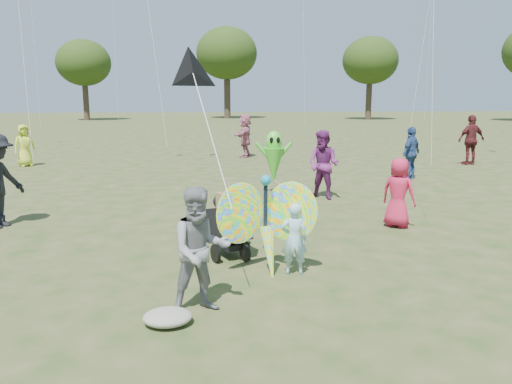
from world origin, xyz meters
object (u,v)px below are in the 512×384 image
jogging_stroller (229,219)px  alien_kite (274,159)px  butterfly_kite (267,225)px  adult_man (200,250)px  crowd_g (24,146)px  crowd_e (323,165)px  crowd_h (471,140)px  crowd_c (411,153)px  crowd_a (398,193)px  child_girl (294,239)px  crowd_j (245,136)px

jogging_stroller → alien_kite: bearing=49.7°
butterfly_kite → alien_kite: 6.23m
alien_kite → adult_man: bearing=-104.8°
crowd_g → alien_kite: 10.88m
crowd_e → crowd_g: (-9.89, 7.29, -0.10)m
alien_kite → crowd_h: bearing=31.2°
adult_man → crowd_c: crowd_c is taller
crowd_a → crowd_h: size_ratio=0.73×
child_girl → crowd_j: bearing=-87.2°
crowd_h → child_girl: bearing=41.2°
crowd_e → butterfly_kite: crowd_e is taller
crowd_c → child_girl: bearing=16.6°
crowd_j → butterfly_kite: (-0.92, -14.70, -0.20)m
adult_man → crowd_j: size_ratio=0.83×
jogging_stroller → crowd_a: bearing=-1.6°
adult_man → alien_kite: alien_kite is taller
adult_man → alien_kite: 7.68m
crowd_c → crowd_h: size_ratio=0.87×
crowd_a → jogging_stroller: (-3.54, -1.47, -0.10)m
crowd_e → crowd_c: bearing=79.4°
crowd_e → crowd_h: crowd_h is taller
crowd_c → crowd_e: 4.54m
child_girl → alien_kite: alien_kite is taller
butterfly_kite → adult_man: bearing=-127.8°
child_girl → crowd_h: bearing=-123.8°
crowd_j → jogging_stroller: bearing=12.5°
child_girl → butterfly_kite: 0.46m
crowd_e → jogging_stroller: bearing=-80.2°
crowd_c → alien_kite: alien_kite is taller
crowd_g → jogging_stroller: crowd_g is taller
jogging_stroller → butterfly_kite: butterfly_kite is taller
crowd_a → butterfly_kite: bearing=83.4°
crowd_e → jogging_stroller: 5.19m
child_girl → crowd_e: bearing=-103.1°
crowd_h → alien_kite: bearing=21.0°
crowd_g → crowd_e: bearing=-71.5°
crowd_g → crowd_h: size_ratio=0.82×
jogging_stroller → alien_kite: size_ratio=0.66×
crowd_h → butterfly_kite: (-9.48, -11.29, -0.22)m
adult_man → crowd_g: bearing=101.4°
child_girl → crowd_e: (1.77, 5.47, 0.35)m
adult_man → crowd_a: bearing=28.5°
crowd_c → alien_kite: (-4.76, -2.06, 0.12)m
jogging_stroller → crowd_c: bearing=25.0°
crowd_a → crowd_j: (-2.10, 12.26, 0.24)m
crowd_a → crowd_h: crowd_h is taller
crowd_g → butterfly_kite: bearing=-93.8°
child_girl → adult_man: size_ratio=0.69×
crowd_c → crowd_h: crowd_h is taller
crowd_c → jogging_stroller: bearing=8.6°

